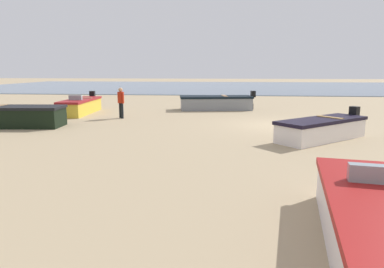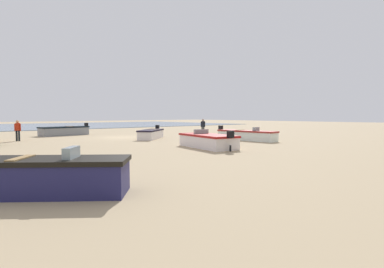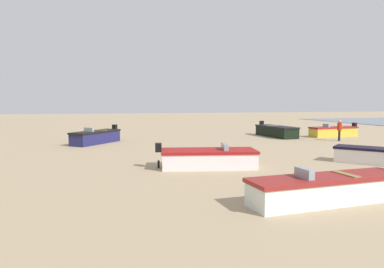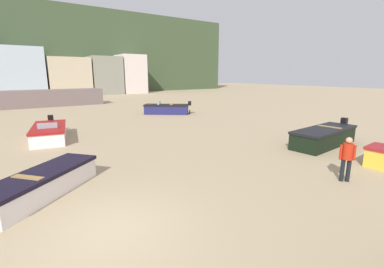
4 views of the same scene
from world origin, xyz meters
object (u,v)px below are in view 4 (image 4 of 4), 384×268
at_px(boat_navy_3, 167,109).
at_px(beach_walker_foreground, 347,156).
at_px(boat_white_1, 42,184).
at_px(boat_white_4, 49,133).
at_px(boat_black_0, 324,137).

xyz_separation_m(boat_navy_3, beach_walker_foreground, (-2.88, -18.21, 0.47)).
relative_size(boat_white_1, boat_white_4, 0.82).
xyz_separation_m(boat_black_0, beach_walker_foreground, (-4.13, -3.18, 0.47)).
height_order(boat_white_1, boat_navy_3, boat_navy_3).
xyz_separation_m(boat_white_4, beach_walker_foreground, (7.85, -12.99, 0.53)).
bearing_deg(boat_black_0, beach_walker_foreground, 122.54).
height_order(boat_navy_3, boat_white_4, boat_navy_3).
relative_size(boat_navy_3, beach_walker_foreground, 2.55).
bearing_deg(beach_walker_foreground, boat_black_0, -96.80).
distance_m(boat_black_0, boat_white_1, 13.30).
height_order(boat_black_0, boat_white_4, boat_black_0).
distance_m(boat_black_0, boat_navy_3, 15.08).
xyz_separation_m(boat_white_1, boat_navy_3, (11.96, 13.45, 0.07)).
bearing_deg(boat_white_4, boat_black_0, 150.89).
bearing_deg(boat_navy_3, boat_white_4, 153.98).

